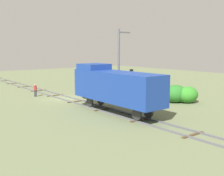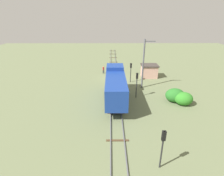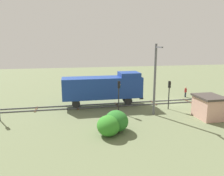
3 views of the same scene
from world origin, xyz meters
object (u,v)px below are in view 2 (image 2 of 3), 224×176
Objects in this scene: traffic_signal_far at (163,143)px; worker_near_track at (103,69)px; traffic_signal_mid at (137,81)px; traffic_signal_near at (131,69)px; catenary_mast at (144,63)px; relay_hut at (149,71)px; locomotive at (115,85)px.

worker_near_track is at bearing -77.41° from traffic_signal_far.
traffic_signal_mid reaches higher than worker_near_track.
catenary_mast is (-1.86, 2.85, 1.94)m from traffic_signal_near.
traffic_signal_far reaches higher than relay_hut.
locomotive is at bearing -74.29° from traffic_signal_far.
traffic_signal_mid is at bearing 4.23° from worker_near_track.
locomotive is 3.00× the size of traffic_signal_near.
worker_near_track is at bearing -48.82° from catenary_mast.
locomotive reaches higher than traffic_signal_far.
traffic_signal_near reaches higher than traffic_signal_far.
locomotive reaches higher than relay_hut.
locomotive is at bearing 47.61° from catenary_mast.
catenary_mast is at bearing 20.78° from worker_near_track.
traffic_signal_near reaches higher than relay_hut.
traffic_signal_mid is at bearing -157.47° from locomotive.
traffic_signal_near is 1.10× the size of relay_hut.
traffic_signal_far is (-0.20, 14.21, -0.19)m from traffic_signal_mid.
worker_near_track is (2.40, -14.06, -1.78)m from locomotive.
traffic_signal_far is 27.58m from worker_near_track.
traffic_signal_mid is 2.43× the size of worker_near_track.
traffic_signal_far is at bearing 105.71° from locomotive.
traffic_signal_near is 6.98m from traffic_signal_mid.
catenary_mast is 7.18m from relay_hut.
catenary_mast is (-1.46, -18.34, 1.95)m from traffic_signal_far.
relay_hut is at bearing 54.88° from worker_near_track.
worker_near_track is 10.24m from relay_hut.
traffic_signal_far is at bearing 91.08° from traffic_signal_near.
locomotive is 14.38m from worker_near_track.
worker_near_track is at bearing -80.32° from locomotive.
catenary_mast reaches higher than traffic_signal_mid.
relay_hut is (-9.90, 2.60, 0.40)m from worker_near_track.
worker_near_track is at bearing -45.38° from traffic_signal_near.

